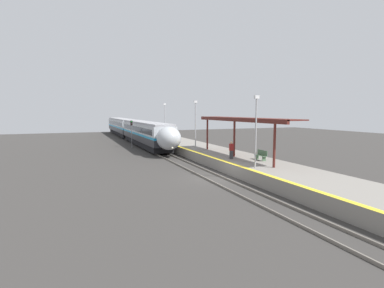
{
  "coord_description": "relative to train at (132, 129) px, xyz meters",
  "views": [
    {
      "loc": [
        -10.36,
        -21.17,
        5.32
      ],
      "look_at": [
        0.61,
        5.97,
        2.13
      ],
      "focal_mm": 28.0,
      "sensor_mm": 36.0,
      "label": 1
    }
  ],
  "objects": [
    {
      "name": "train",
      "position": [
        0.0,
        0.0,
        0.0
      ],
      "size": [
        2.93,
        47.44,
        3.79
      ],
      "color": "black",
      "rests_on": "ground_plane"
    },
    {
      "name": "ground_plane",
      "position": [
        0.0,
        -33.7,
        -2.17
      ],
      "size": [
        120.0,
        120.0,
        0.0
      ],
      "primitive_type": "plane",
      "color": "#383533"
    },
    {
      "name": "station_canopy",
      "position": [
        4.64,
        -29.97,
        2.3
      ],
      "size": [
        2.02,
        15.22,
        3.74
      ],
      "color": "#511E19",
      "rests_on": "platform_right"
    },
    {
      "name": "rail_right",
      "position": [
        0.72,
        -33.7,
        -2.1
      ],
      "size": [
        0.08,
        90.0,
        0.15
      ],
      "primitive_type": "cube",
      "color": "slate",
      "rests_on": "ground_plane"
    },
    {
      "name": "person_waiting",
      "position": [
        3.08,
        -31.17,
        -0.34
      ],
      "size": [
        0.36,
        0.22,
        1.62
      ],
      "color": "#333338",
      "rests_on": "platform_right"
    },
    {
      "name": "railway_signal",
      "position": [
        -2.19,
        -11.08,
        0.3
      ],
      "size": [
        0.28,
        0.28,
        4.01
      ],
      "color": "#59595E",
      "rests_on": "ground_plane"
    },
    {
      "name": "lamppost_near",
      "position": [
        2.62,
        -35.69,
        1.98
      ],
      "size": [
        0.36,
        0.2,
        5.51
      ],
      "color": "#9E9EA3",
      "rests_on": "platform_right"
    },
    {
      "name": "platform_right",
      "position": [
        4.3,
        -33.7,
        -1.67
      ],
      "size": [
        5.13,
        64.0,
        1.01
      ],
      "color": "gray",
      "rests_on": "ground_plane"
    },
    {
      "name": "rail_left",
      "position": [
        -0.72,
        -33.7,
        -2.1
      ],
      "size": [
        0.08,
        90.0,
        0.15
      ],
      "primitive_type": "cube",
      "color": "slate",
      "rests_on": "ground_plane"
    },
    {
      "name": "platform_bench",
      "position": [
        5.23,
        -32.75,
        -0.71
      ],
      "size": [
        0.44,
        1.44,
        0.89
      ],
      "color": "#4C6B4C",
      "rests_on": "platform_right"
    },
    {
      "name": "lamppost_mid",
      "position": [
        2.62,
        -23.79,
        1.98
      ],
      "size": [
        0.36,
        0.2,
        5.51
      ],
      "color": "#9E9EA3",
      "rests_on": "platform_right"
    },
    {
      "name": "lamppost_far",
      "position": [
        2.62,
        -11.89,
        1.98
      ],
      "size": [
        0.36,
        0.2,
        5.51
      ],
      "color": "#9E9EA3",
      "rests_on": "platform_right"
    }
  ]
}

